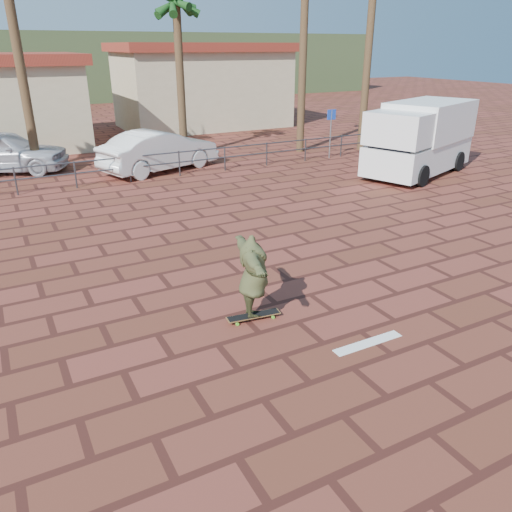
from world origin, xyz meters
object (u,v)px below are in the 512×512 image
at_px(longboard, 254,316).
at_px(car_silver, 3,151).
at_px(campervan, 420,137).
at_px(car_white, 159,151).
at_px(skateboarder, 253,276).

relative_size(longboard, car_silver, 0.21).
xyz_separation_m(campervan, car_white, (-9.12, 5.41, -0.64)).
bearing_deg(car_silver, longboard, -142.20).
xyz_separation_m(car_silver, car_white, (5.75, -2.74, -0.02)).
bearing_deg(longboard, car_silver, 109.80).
distance_m(car_silver, car_white, 6.37).
relative_size(campervan, car_white, 1.16).
bearing_deg(skateboarder, longboard, -85.00).
height_order(campervan, car_white, campervan).
height_order(longboard, car_silver, car_silver).
distance_m(longboard, campervan, 13.68).
distance_m(skateboarder, car_silver, 15.90).
bearing_deg(longboard, campervan, 40.16).
bearing_deg(car_white, car_silver, 45.76).
bearing_deg(car_white, campervan, -139.43).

